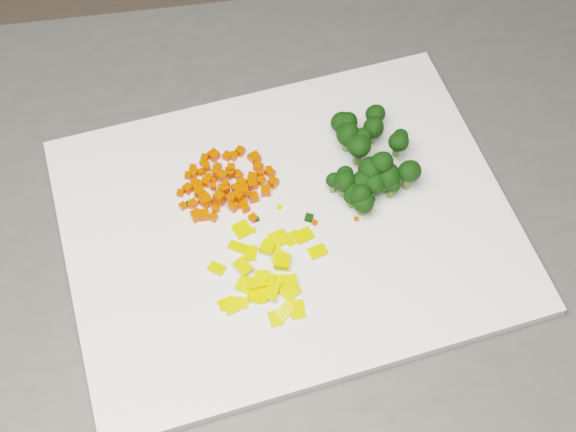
{
  "coord_description": "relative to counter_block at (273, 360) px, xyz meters",
  "views": [
    {
      "loc": [
        -0.05,
        -0.2,
        1.69
      ],
      "look_at": [
        0.02,
        0.28,
        0.92
      ],
      "focal_mm": 50.0,
      "sensor_mm": 36.0,
      "label": 1
    }
  ],
  "objects": [
    {
      "name": "pepper_chunk_23",
      "position": [
        -0.04,
        -0.12,
        0.47
      ],
      "size": [
        0.02,
        0.02,
        0.01
      ],
      "primitive_type": "cube",
      "rotation": [
        -0.1,
        0.02,
        2.88
      ],
      "color": "yellow",
      "rests_on": "pepper_pile"
    },
    {
      "name": "carrot_cube_31",
      "position": [
        -0.0,
        0.05,
        0.47
      ],
      "size": [
        0.01,
        0.01,
        0.01
      ],
      "primitive_type": "cube",
      "rotation": [
        0.0,
        0.0,
        0.89
      ],
      "color": "#E03602",
      "rests_on": "carrot_pile"
    },
    {
      "name": "carrot_cube_55",
      "position": [
        -0.0,
        0.07,
        0.47
      ],
      "size": [
        0.01,
        0.01,
        0.01
      ],
      "primitive_type": "cube",
      "rotation": [
        0.0,
        0.0,
        0.41
      ],
      "color": "#E03602",
      "rests_on": "carrot_pile"
    },
    {
      "name": "carrot_cube_50",
      "position": [
        -0.06,
        0.08,
        0.47
      ],
      "size": [
        0.01,
        0.01,
        0.01
      ],
      "primitive_type": "cube",
      "rotation": [
        0.0,
        0.0,
        2.86
      ],
      "color": "#E03602",
      "rests_on": "carrot_pile"
    },
    {
      "name": "pepper_chunk_12",
      "position": [
        0.01,
        -0.05,
        0.47
      ],
      "size": [
        0.03,
        0.02,
        0.01
      ],
      "primitive_type": "cube",
      "rotation": [
        -0.0,
        -0.09,
        0.25
      ],
      "color": "yellow",
      "rests_on": "pepper_pile"
    },
    {
      "name": "carrot_cube_30",
      "position": [
        -0.01,
        0.07,
        0.47
      ],
      "size": [
        0.01,
        0.01,
        0.01
      ],
      "primitive_type": "cube",
      "rotation": [
        0.0,
        0.0,
        0.55
      ],
      "color": "#E03602",
      "rests_on": "carrot_pile"
    },
    {
      "name": "carrot_cube_28",
      "position": [
        -0.06,
        0.03,
        0.47
      ],
      "size": [
        0.01,
        0.01,
        0.01
      ],
      "primitive_type": "cube",
      "rotation": [
        0.0,
        0.0,
        3.01
      ],
      "color": "#E03602",
      "rests_on": "carrot_pile"
    },
    {
      "name": "carrot_cube_64",
      "position": [
        -0.08,
        0.07,
        0.47
      ],
      "size": [
        0.01,
        0.01,
        0.01
      ],
      "primitive_type": "cube",
      "rotation": [
        0.0,
        0.0,
        1.25
      ],
      "color": "#E03602",
      "rests_on": "carrot_pile"
    },
    {
      "name": "pepper_chunk_6",
      "position": [
        0.0,
        -0.13,
        0.47
      ],
      "size": [
        0.03,
        0.02,
        0.01
      ],
      "primitive_type": "cube",
      "rotation": [
        0.08,
        -0.11,
        0.7
      ],
      "color": "yellow",
      "rests_on": "pepper_pile"
    },
    {
      "name": "pepper_chunk_7",
      "position": [
        0.01,
        -0.11,
        0.47
      ],
      "size": [
        0.02,
        0.02,
        0.01
      ],
      "primitive_type": "cube",
      "rotation": [
        0.04,
        -0.05,
        0.54
      ],
      "color": "yellow",
      "rests_on": "pepper_pile"
    },
    {
      "name": "carrot_cube_0",
      "position": [
        -0.07,
        0.02,
        0.47
      ],
      "size": [
        0.01,
        0.01,
        0.01
      ],
      "primitive_type": "cube",
      "rotation": [
        0.0,
        0.0,
        0.62
      ],
      "color": "#E03602",
      "rests_on": "carrot_pile"
    },
    {
      "name": "carrot_cube_20",
      "position": [
        -0.06,
        0.05,
        0.47
      ],
      "size": [
        0.01,
        0.01,
        0.01
      ],
      "primitive_type": "cube",
      "rotation": [
        0.0,
        0.0,
        1.48
      ],
      "color": "#E03602",
      "rests_on": "carrot_pile"
    },
    {
      "name": "pepper_chunk_19",
      "position": [
        -0.02,
        -0.12,
        0.47
      ],
      "size": [
        0.01,
        0.01,
        0.0
      ],
      "primitive_type": "cube",
      "rotation": [
        -0.03,
        -0.06,
        3.11
      ],
      "color": "yellow",
      "rests_on": "pepper_pile"
    },
    {
      "name": "broccoli_floret_2",
      "position": [
        0.1,
        -0.02,
        0.48
      ],
      "size": [
        0.03,
        0.03,
        0.04
      ],
      "primitive_type": null,
      "color": "black",
      "rests_on": "broccoli_pile"
    },
    {
      "name": "carrot_cube_45",
      "position": [
        0.0,
        0.05,
        0.47
      ],
      "size": [
        0.01,
        0.01,
        0.01
      ],
      "primitive_type": "cube",
      "rotation": [
        0.0,
        0.0,
        2.75
      ],
      "color": "#E03602",
      "rests_on": "carrot_pile"
    },
    {
      "name": "carrot_cube_42",
      "position": [
        -0.06,
        -0.01,
        0.47
      ],
      "size": [
        0.01,
        0.01,
        0.01
      ],
      "primitive_type": "cube",
      "rotation": [
        0.0,
        0.0,
        0.93
      ],
      "color": "#E03602",
      "rests_on": "carrot_pile"
    },
    {
      "name": "carrot_cube_51",
      "position": [
        -0.1,
        0.01,
        0.47
      ],
      "size": [
        0.01,
        0.01,
        0.01
      ],
      "primitive_type": "cube",
      "rotation": [
        0.0,
        0.0,
        2.1
      ],
      "color": "#E03602",
      "rests_on": "carrot_pile"
    },
    {
      "name": "pepper_chunk_21",
      "position": [
        -0.01,
        -0.1,
        0.47
      ],
      "size": [
        0.02,
        0.02,
        0.01
      ],
      "primitive_type": "cube",
      "rotation": [
        -0.11,
        -0.04,
        0.99
      ],
      "color": "yellow",
      "rests_on": "pepper_pile"
    },
    {
      "name": "broccoli_floret_15",
      "position": [
        0.11,
        0.09,
        0.48
      ],
      "size": [
        0.03,
        0.03,
        0.03
      ],
      "primitive_type": null,
      "color": "black",
      "rests_on": "broccoli_pile"
    },
    {
      "name": "carrot_cube_49",
      "position": [
        -0.08,
        0.01,
        0.47
      ],
      "size": [
        0.01,
        0.01,
        0.01
      ],
      "primitive_type": "cube",
      "rotation": [
        0.0,
        0.0,
        2.98
      ],
      "color": "#E03602",
      "rests_on": "carrot_pile"
    },
    {
      "name": "pepper_chunk_4",
      "position": [
        0.01,
        -0.07,
        0.47
      ],
      "size": [
        0.02,
        0.02,
        0.01
      ],
      "primitive_type": "cube",
      "rotation": [
        0.09,
        -0.14,
        0.8
      ],
      "color": "yellow",
      "rests_on": "pepper_pile"
    },
    {
      "name": "pepper_chunk_24",
      "position": [
        -0.0,
        -0.1,
        0.47
      ],
      "size": [
        0.02,
        0.02,
        0.01
      ],
      "primitive_type": "cube",
      "rotation": [
        -0.07,
        -0.14,
        2.97
      ],
      "color": "yellow",
      "rests_on": "pepper_pile"
    },
    {
      "name": "broccoli_floret_21",
      "position": [
        0.1,
        -0.01,
        0.48
      ],
      "size": [
        0.03,
        0.03,
        0.03
      ],
      "primitive_type": null,
      "color": "black",
      "rests_on": "broccoli_pile"
    },
    {
      "name": "carrot_cube_7",
      "position": [
        -0.07,
        0.07,
        0.47
      ],
      "size": [
        0.01,
        0.01,
        0.01
      ],
      "primitive_type": "cube",
      "rotation": [
        0.0,
        0.0,
        2.29
      ],
      "color": "#E03602",
      "rests_on": "carrot_pile"
    },
    {
      "name": "broccoli_floret_11",
      "position": [
        0.12,
        0.06,
        0.48
      ],
      "size": [
        0.03,
        0.03,
        0.04
      ],
      "primitive_type": null,
      "color": "black",
      "rests_on": "broccoli_pile"
    },
    {
      "name": "pepper_chunk_2",
      "position": [
        -0.03,
        -0.06,
        0.47
      ],
      "size": [
        0.02,
        0.02,
        0.01
      ],
      "primitive_type": "cube",
      "rotation": [
        0.04,
        -0.05,
        2.87
      ],
      "color": "yellow",
      "rests_on": "pepper_pile"
    },
    {
      "name": "broccoli_floret_14",
      "position": [
        0.09,
        0.0,
        0.48
      ],
      "size": [
        0.03,
        0.03,
        0.04
      ],
      "primitive_type": null,
      "color": "black",
      "rests_on": "broccoli_pile"
    },
    {
      "name": "pepper_chunk_18",
      "position": [
        0.05,
        -0.07,
        0.47
      ],
      "size": [
        0.02,
        0.02,
        0.01
      ],
      "primitive_type": "cube",
      "rotation": [
        0.01,
        0.13,
        1.85
      ],
      "color": "yellow",
      "rests_on": "pepper_pile"
    },
    {
      "name": "stray_bit_3",
      "position": [
        -0.02,
        -0.03,
        0.47
      ],
      "size": [
        0.01,
        0.01,
        0.0
      ],
      "primitive_type": "cube",
      "rotation": [
        0.0,
        0.0,
        1.28
      ],
      "color": "yellow",
      "rests_on": "cutting_board"
    },
    {
      "name": "carrot_cube_1",
      "position": [
        -0.02,
        0.03,
        0.47
      ],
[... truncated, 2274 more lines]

